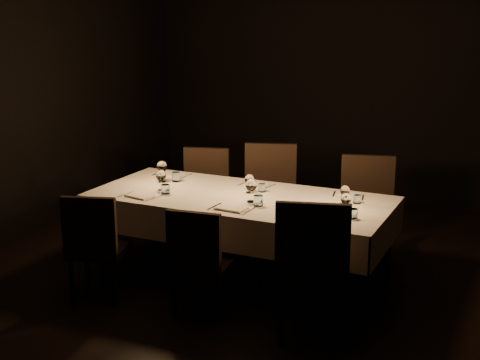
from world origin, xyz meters
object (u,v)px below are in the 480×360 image
at_px(chair_near_center, 199,257).
at_px(chair_far_right, 367,207).
at_px(dining_table, 240,204).
at_px(chair_far_center, 269,195).
at_px(chair_near_left, 95,242).
at_px(chair_near_right, 313,264).
at_px(chair_far_left, 204,192).

height_order(chair_near_center, chair_far_right, chair_far_right).
distance_m(chair_near_center, chair_far_right, 1.82).
height_order(dining_table, chair_far_center, chair_far_center).
relative_size(dining_table, chair_near_left, 2.82).
xyz_separation_m(chair_near_right, chair_far_right, (-0.03, 1.57, -0.02)).
xyz_separation_m(chair_far_left, chair_far_right, (1.61, 0.09, 0.03)).
relative_size(chair_near_left, chair_near_center, 1.03).
relative_size(chair_near_center, chair_far_right, 0.87).
relative_size(chair_near_right, chair_far_right, 1.04).
bearing_deg(chair_far_center, chair_near_left, -134.81).
xyz_separation_m(dining_table, chair_near_center, (0.02, -0.78, -0.20)).
height_order(chair_near_left, chair_near_right, chair_near_right).
distance_m(chair_near_center, chair_near_right, 0.89).
relative_size(dining_table, chair_near_right, 2.41).
height_order(chair_near_left, chair_far_right, chair_far_right).
bearing_deg(dining_table, chair_far_right, 43.49).
bearing_deg(chair_near_center, dining_table, -95.28).
distance_m(dining_table, chair_near_right, 1.18).
bearing_deg(chair_far_right, chair_far_center, 166.98).
relative_size(chair_near_center, chair_near_right, 0.83).
bearing_deg(chair_far_left, chair_near_center, -79.61).
relative_size(chair_far_center, chair_far_right, 1.03).
bearing_deg(chair_far_left, chair_near_left, -110.95).
bearing_deg(chair_near_left, chair_near_center, 166.84).
bearing_deg(chair_near_right, dining_table, -55.52).
xyz_separation_m(chair_far_center, chair_far_right, (0.94, 0.03, -0.02)).
height_order(chair_near_left, chair_far_center, chair_far_center).
xyz_separation_m(dining_table, chair_far_right, (0.88, 0.83, -0.14)).
distance_m(dining_table, chair_near_left, 1.23).
distance_m(chair_far_center, chair_far_right, 0.94).
distance_m(chair_far_left, chair_far_center, 0.68).
bearing_deg(dining_table, chair_near_left, -135.54).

